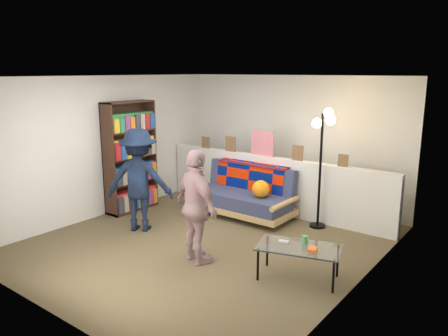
# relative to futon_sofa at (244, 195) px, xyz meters

# --- Properties ---
(ground) EXTENTS (5.00, 5.00, 0.00)m
(ground) POSITION_rel_futon_sofa_xyz_m (0.28, -1.33, -0.37)
(ground) COLOR brown
(ground) RESTS_ON ground
(room_shell) EXTENTS (4.60, 5.05, 2.45)m
(room_shell) POSITION_rel_futon_sofa_xyz_m (0.28, -0.86, 1.31)
(room_shell) COLOR silver
(room_shell) RESTS_ON ground
(half_wall_ledge) EXTENTS (4.45, 0.15, 1.00)m
(half_wall_ledge) POSITION_rel_futon_sofa_xyz_m (0.28, 0.47, 0.13)
(half_wall_ledge) COLOR silver
(half_wall_ledge) RESTS_ON ground
(ledge_decor) EXTENTS (2.97, 0.02, 0.45)m
(ledge_decor) POSITION_rel_futon_sofa_xyz_m (0.05, 0.45, 0.81)
(ledge_decor) COLOR brown
(ledge_decor) RESTS_ON half_wall_ledge
(futon_sofa) EXTENTS (1.83, 0.89, 0.78)m
(futon_sofa) POSITION_rel_futon_sofa_xyz_m (0.00, 0.00, 0.00)
(futon_sofa) COLOR tan
(futon_sofa) RESTS_ON ground
(bookshelf) EXTENTS (0.33, 0.98, 1.96)m
(bookshelf) POSITION_rel_futon_sofa_xyz_m (-1.80, -0.97, 0.55)
(bookshelf) COLOR black
(bookshelf) RESTS_ON ground
(coffee_table) EXTENTS (1.10, 0.81, 0.51)m
(coffee_table) POSITION_rel_futon_sofa_xyz_m (1.90, -1.56, 0.02)
(coffee_table) COLOR black
(coffee_table) RESTS_ON ground
(floor_lamp) EXTENTS (0.42, 0.34, 1.91)m
(floor_lamp) POSITION_rel_futon_sofa_xyz_m (1.31, 0.27, 0.99)
(floor_lamp) COLOR black
(floor_lamp) RESTS_ON ground
(person_left) EXTENTS (1.21, 1.05, 1.62)m
(person_left) POSITION_rel_futon_sofa_xyz_m (-0.91, -1.57, 0.44)
(person_left) COLOR black
(person_left) RESTS_ON ground
(person_right) EXTENTS (0.96, 0.64, 1.52)m
(person_right) POSITION_rel_futon_sofa_xyz_m (0.61, -1.95, 0.39)
(person_right) COLOR pink
(person_right) RESTS_ON ground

